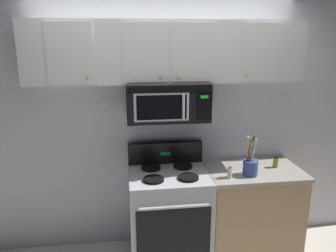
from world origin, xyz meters
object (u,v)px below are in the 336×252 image
object	(u,v)px
stove_range	(169,214)
spice_jar	(276,162)
utensil_crock_blue	(250,165)
salt_shaker	(230,172)
over_range_microwave	(167,101)

from	to	relation	value
stove_range	spice_jar	xyz separation A→B (m)	(1.07, 0.01, 0.49)
stove_range	utensil_crock_blue	size ratio (longest dim) A/B	2.91
stove_range	salt_shaker	world-z (taller)	stove_range
over_range_microwave	salt_shaker	distance (m)	0.87
salt_shaker	spice_jar	distance (m)	0.57
stove_range	spice_jar	bearing A→B (deg)	0.79
stove_range	spice_jar	distance (m)	1.18
over_range_microwave	stove_range	bearing A→B (deg)	-89.86
stove_range	spice_jar	size ratio (longest dim) A/B	9.78
stove_range	salt_shaker	bearing A→B (deg)	-17.81
utensil_crock_blue	stove_range	bearing A→B (deg)	169.31
over_range_microwave	salt_shaker	xyz separation A→B (m)	(0.54, -0.29, -0.62)
over_range_microwave	spice_jar	xyz separation A→B (m)	(1.07, -0.10, -0.62)
salt_shaker	spice_jar	xyz separation A→B (m)	(0.53, 0.19, 0.00)
utensil_crock_blue	over_range_microwave	bearing A→B (deg)	160.99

